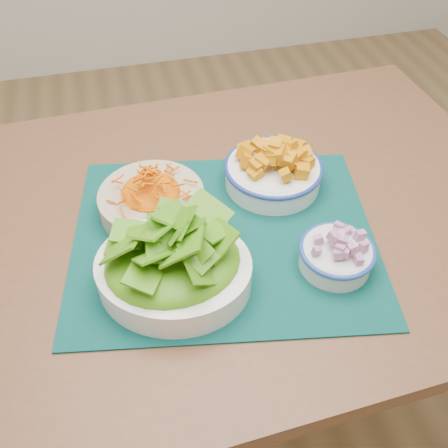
% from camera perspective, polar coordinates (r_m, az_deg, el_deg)
% --- Properties ---
extents(ground, '(4.00, 4.00, 0.00)m').
position_cam_1_polar(ground, '(1.67, 6.72, -14.07)').
color(ground, '#9D7A4C').
rests_on(ground, ground).
extents(table, '(1.33, 0.91, 0.75)m').
position_cam_1_polar(table, '(1.04, -1.54, -2.40)').
color(table, brown).
rests_on(table, ground).
extents(placemat, '(0.63, 0.55, 0.00)m').
position_cam_1_polar(placemat, '(0.93, 0.00, -1.38)').
color(placemat, '#032A28').
rests_on(placemat, table).
extents(carrot_bowl, '(0.26, 0.26, 0.07)m').
position_cam_1_polar(carrot_bowl, '(0.96, -8.30, 3.07)').
color(carrot_bowl, '#C6AF93').
rests_on(carrot_bowl, placemat).
extents(squash_bowl, '(0.24, 0.24, 0.10)m').
position_cam_1_polar(squash_bowl, '(1.01, 5.68, 6.54)').
color(squash_bowl, white).
rests_on(squash_bowl, placemat).
extents(lettuce_bowl, '(0.32, 0.29, 0.13)m').
position_cam_1_polar(lettuce_bowl, '(0.81, -5.88, -4.16)').
color(lettuce_bowl, white).
rests_on(lettuce_bowl, placemat).
extents(onion_bowl, '(0.15, 0.15, 0.07)m').
position_cam_1_polar(onion_bowl, '(0.88, 12.76, -3.21)').
color(onion_bowl, silver).
rests_on(onion_bowl, placemat).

